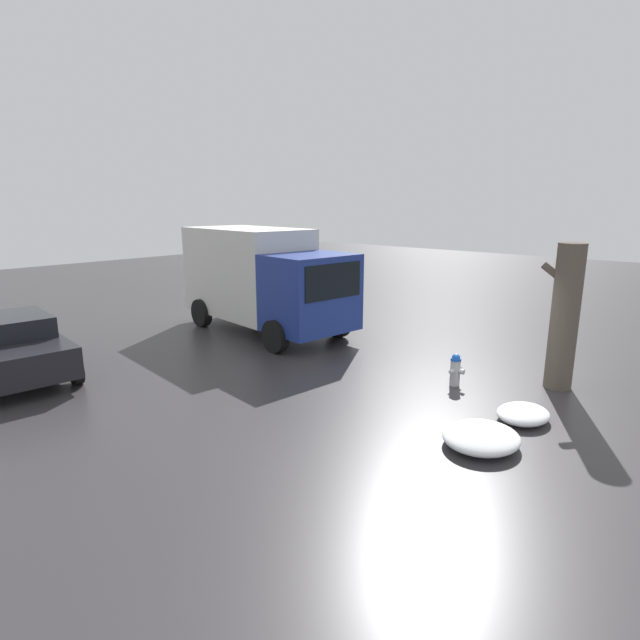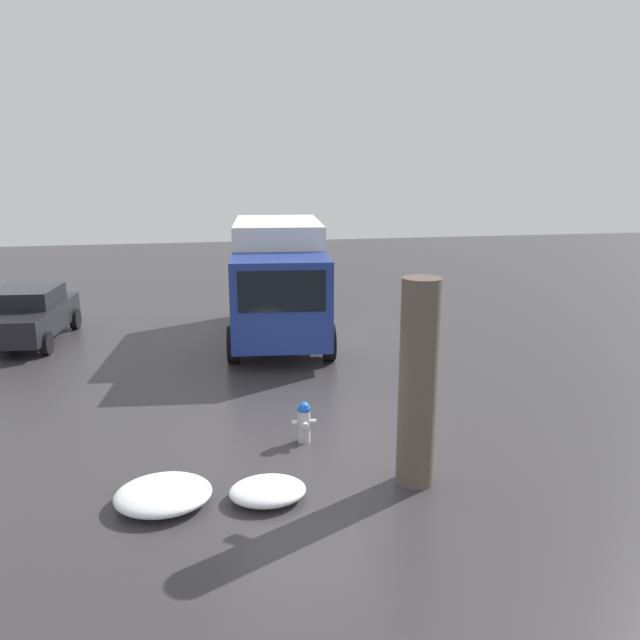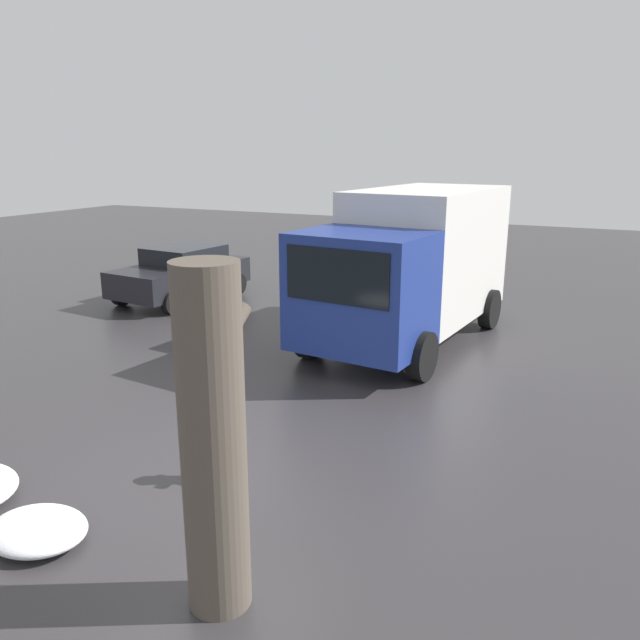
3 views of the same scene
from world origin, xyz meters
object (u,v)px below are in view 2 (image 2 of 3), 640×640
delivery_truck (279,277)px  parked_car (26,315)px  fire_hydrant (304,421)px  tree_trunk (418,383)px

delivery_truck → parked_car: 6.94m
fire_hydrant → parked_car: bearing=-137.9°
fire_hydrant → parked_car: size_ratio=0.18×
parked_car → fire_hydrant: bearing=134.7°
parked_car → delivery_truck: bearing=177.6°
tree_trunk → delivery_truck: (8.55, 0.97, 0.12)m
fire_hydrant → delivery_truck: 6.98m
fire_hydrant → tree_trunk: 2.54m
fire_hydrant → parked_car: parked_car is taller
delivery_truck → parked_car: (0.92, 6.81, -0.96)m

